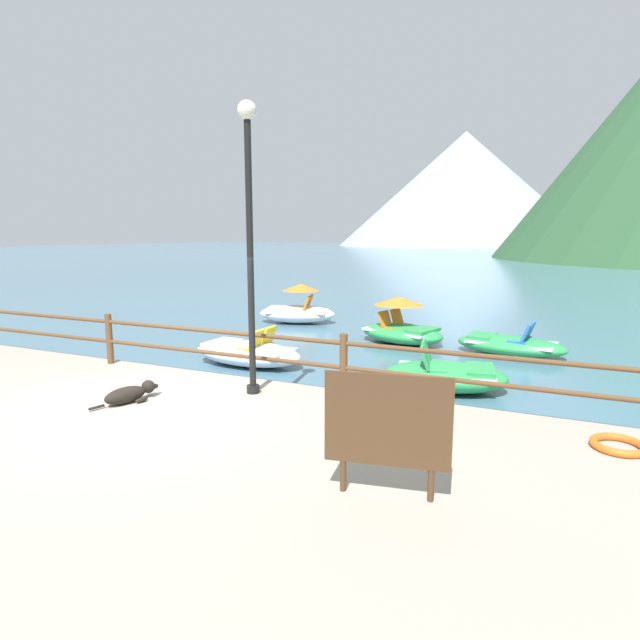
{
  "coord_description": "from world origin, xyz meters",
  "views": [
    {
      "loc": [
        5.17,
        -5.58,
        2.85
      ],
      "look_at": [
        0.45,
        5.0,
        0.9
      ],
      "focal_mm": 29.04,
      "sensor_mm": 36.0,
      "label": 1
    }
  ],
  "objects": [
    {
      "name": "ground_plane",
      "position": [
        0.0,
        40.0,
        0.0
      ],
      "size": [
        200.0,
        200.0,
        0.0
      ],
      "primitive_type": "plane",
      "color": "#477084"
    },
    {
      "name": "promenade_dock",
      "position": [
        0.0,
        -2.2,
        0.2
      ],
      "size": [
        28.0,
        8.0,
        0.4
      ],
      "primitive_type": "cube",
      "color": "#A39989",
      "rests_on": "ground"
    },
    {
      "name": "dock_railing",
      "position": [
        -0.0,
        1.55,
        0.98
      ],
      "size": [
        23.92,
        0.12,
        0.95
      ],
      "color": "brown",
      "rests_on": "promenade_dock"
    },
    {
      "name": "lamp_post",
      "position": [
        1.07,
        1.06,
        2.99
      ],
      "size": [
        0.28,
        0.28,
        4.32
      ],
      "color": "black",
      "rests_on": "promenade_dock"
    },
    {
      "name": "sign_board",
      "position": [
        3.88,
        -1.18,
        1.13
      ],
      "size": [
        1.17,
        0.25,
        1.19
      ],
      "color": "beige",
      "rests_on": "promenade_dock"
    },
    {
      "name": "dog_resting",
      "position": [
        -0.36,
        -0.05,
        0.52
      ],
      "size": [
        0.47,
        1.05,
        0.26
      ],
      "color": "black",
      "rests_on": "promenade_dock"
    },
    {
      "name": "life_ring",
      "position": [
        6.02,
        0.95,
        0.45
      ],
      "size": [
        0.61,
        0.61,
        0.09
      ],
      "primitive_type": "torus",
      "color": "orange",
      "rests_on": "promenade_dock"
    },
    {
      "name": "pedal_boat_0",
      "position": [
        4.41,
        7.17,
        0.24
      ],
      "size": [
        2.64,
        1.5,
        0.81
      ],
      "color": "green",
      "rests_on": "ground"
    },
    {
      "name": "pedal_boat_1",
      "position": [
        -0.76,
        3.84,
        0.27
      ],
      "size": [
        2.59,
        1.31,
        0.85
      ],
      "color": "white",
      "rests_on": "ground"
    },
    {
      "name": "pedal_boat_2",
      "position": [
        3.54,
        3.74,
        0.27
      ],
      "size": [
        2.42,
        1.64,
        0.85
      ],
      "color": "green",
      "rests_on": "ground"
    },
    {
      "name": "pedal_boat_3",
      "position": [
        1.7,
        7.46,
        0.41
      ],
      "size": [
        2.64,
        2.04,
        1.21
      ],
      "color": "green",
      "rests_on": "ground"
    },
    {
      "name": "pedal_boat_4",
      "position": [
        -2.17,
        9.1,
        0.41
      ],
      "size": [
        2.68,
        1.83,
        1.26
      ],
      "color": "white",
      "rests_on": "ground"
    },
    {
      "name": "distant_peak",
      "position": [
        -13.99,
        117.52,
        12.62
      ],
      "size": [
        56.16,
        56.16,
        25.25
      ],
      "primitive_type": "cone",
      "color": "#9EADBC",
      "rests_on": "ground"
    }
  ]
}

